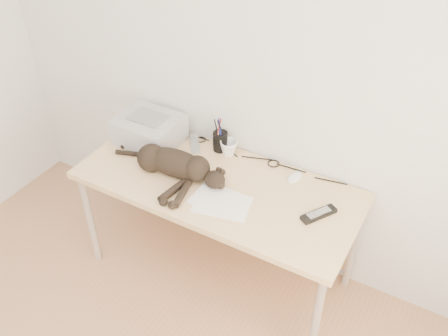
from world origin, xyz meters
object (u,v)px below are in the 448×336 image
Objects in this scene: printer at (149,129)px; cat at (172,164)px; pen_cup at (220,141)px; desk at (225,192)px; mouse at (295,175)px; mug at (229,148)px.

cat is at bearing -34.00° from printer.
printer is 0.37m from cat.
printer is 1.63× the size of pen_cup.
printer is at bearing 142.08° from cat.
mouse reaches higher than desk.
printer is 3.56× the size of mug.
cat is 0.36m from pen_cup.
mug is at bearing -171.60° from mouse.
pen_cup is at bearing 126.14° from desk.
mug is at bearing 56.05° from cat.
mug is 0.44m from mouse.
cat is (-0.26, -0.15, 0.21)m from desk.
pen_cup reaches higher than mug.
printer is at bearing -162.11° from pen_cup.
desk is at bearing 25.12° from cat.
cat is at bearing -150.95° from desk.
pen_cup is (-0.15, 0.20, 0.20)m from desk.
desk is 7.00× the size of pen_cup.
mouse is (0.51, -0.03, -0.04)m from pen_cup.
mouse is (0.62, 0.31, -0.05)m from cat.
mug is (0.49, 0.11, -0.04)m from printer.
printer is 0.51m from mug.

